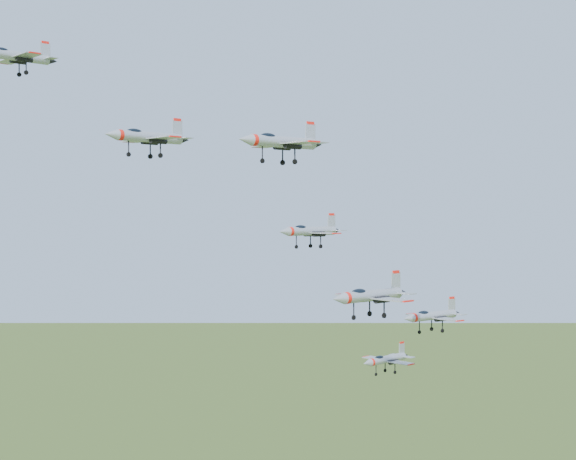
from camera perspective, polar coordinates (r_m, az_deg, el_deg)
jet_lead at (r=105.94m, az=-18.89°, el=11.65°), size 11.04×9.30×2.97m
jet_left_high at (r=96.50m, az=-9.98°, el=6.55°), size 11.77×9.94×3.17m
jet_right_high at (r=78.37m, az=-0.52°, el=6.30°), size 10.49×8.78×2.81m
jet_left_low at (r=115.90m, az=1.56°, el=-0.06°), size 12.02×10.10×3.22m
jet_right_low at (r=98.06m, az=5.85°, el=-4.64°), size 13.15×11.07×3.53m
jet_trail at (r=115.78m, az=10.19°, el=-6.01°), size 11.47×9.54×3.06m
jet_extra at (r=130.49m, az=6.97°, el=-9.11°), size 11.12×9.40×3.00m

